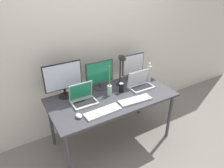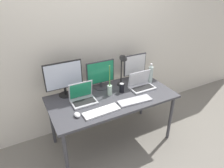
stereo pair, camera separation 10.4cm
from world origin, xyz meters
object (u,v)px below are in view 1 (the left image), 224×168
work_desk (112,100)px  desk_lamp (122,63)px  bamboo_vase (110,89)px  monitor_right (133,66)px  monitor_left (63,78)px  laptop_silver (83,98)px  mouse_by_keyboard (79,116)px  keyboard_main (103,112)px  water_bottle (149,73)px  keyboard_aux (135,100)px  monitor_center (100,75)px  laptop_secondary (140,84)px  soda_can_near_keyboard (121,88)px

work_desk → desk_lamp: (0.26, 0.18, 0.40)m
bamboo_vase → work_desk: bearing=-81.3°
monitor_right → monitor_left: bearing=179.5°
laptop_silver → mouse_by_keyboard: laptop_silver is taller
keyboard_main → bamboo_vase: size_ratio=1.05×
water_bottle → work_desk: bearing=-171.7°
work_desk → keyboard_main: size_ratio=3.73×
laptop_silver → keyboard_main: bearing=-71.0°
keyboard_aux → desk_lamp: (0.07, 0.42, 0.33)m
monitor_center → keyboard_aux: bearing=-66.6°
laptop_secondary → desk_lamp: (-0.20, 0.16, 0.29)m
mouse_by_keyboard → desk_lamp: desk_lamp is taller
keyboard_main → monitor_right: bearing=31.9°
monitor_right → keyboard_main: (-0.80, -0.55, -0.19)m
work_desk → mouse_by_keyboard: 0.57m
mouse_by_keyboard → keyboard_aux: bearing=-5.4°
work_desk → laptop_secondary: laptop_secondary is taller
laptop_secondary → desk_lamp: desk_lamp is taller
work_desk → laptop_secondary: 0.48m
work_desk → monitor_center: monitor_center is taller
keyboard_aux → water_bottle: size_ratio=1.48×
monitor_center → water_bottle: monitor_center is taller
work_desk → mouse_by_keyboard: bearing=-160.1°
desk_lamp → mouse_by_keyboard: bearing=-154.8°
laptop_silver → mouse_by_keyboard: 0.31m
work_desk → laptop_silver: (-0.37, 0.06, 0.12)m
laptop_silver → monitor_right: bearing=14.5°
monitor_center → keyboard_aux: (0.22, -0.52, -0.19)m
soda_can_near_keyboard → bamboo_vase: size_ratio=0.31×
laptop_silver → laptop_secondary: 0.84m
monitor_right → keyboard_aux: (-0.34, -0.54, -0.19)m
work_desk → soda_can_near_keyboard: 0.21m
laptop_secondary → mouse_by_keyboard: laptop_secondary is taller
mouse_by_keyboard → water_bottle: (1.21, 0.29, 0.11)m
monitor_right → bamboo_vase: 0.61m
work_desk → laptop_silver: laptop_silver is taller
laptop_silver → laptop_secondary: (0.84, -0.05, -0.00)m
keyboard_main → water_bottle: water_bottle is taller
work_desk → keyboard_aux: size_ratio=3.77×
mouse_by_keyboard → soda_can_near_keyboard: size_ratio=0.75×
laptop_silver → mouse_by_keyboard: size_ratio=3.18×
laptop_secondary → soda_can_near_keyboard: size_ratio=2.69×
monitor_center → desk_lamp: 0.33m
laptop_silver → soda_can_near_keyboard: 0.54m
keyboard_aux → monitor_right: bearing=62.2°
soda_can_near_keyboard → work_desk: bearing=-166.1°
laptop_secondary → mouse_by_keyboard: bearing=-168.0°
laptop_silver → bamboo_vase: (0.36, -0.02, 0.03)m
laptop_secondary → mouse_by_keyboard: (-1.00, -0.21, -0.03)m
monitor_right → soda_can_near_keyboard: bearing=-145.0°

